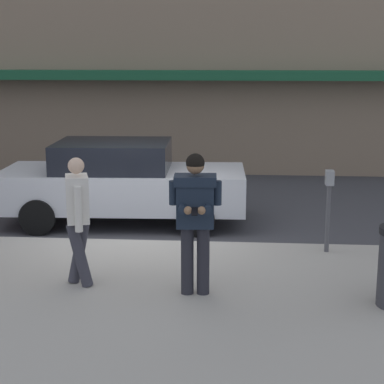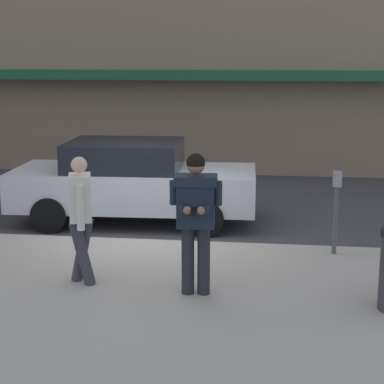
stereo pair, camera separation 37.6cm
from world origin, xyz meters
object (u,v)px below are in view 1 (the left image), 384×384
Objects in this scene: parked_sedan_mid at (121,182)px; pedestrian_in_light_coat at (78,213)px; man_texting_on_phone at (195,209)px; parking_meter at (329,199)px.

parked_sedan_mid is 3.70m from pedestrian_in_light_coat.
parked_sedan_mid is 4.28m from man_texting_on_phone.
pedestrian_in_light_coat is 1.34× the size of parking_meter.
parked_sedan_mid is 3.60× the size of parking_meter.
pedestrian_in_light_coat is (-1.54, 0.23, -0.14)m from man_texting_on_phone.
parked_sedan_mid is at bearing 113.25° from man_texting_on_phone.
parked_sedan_mid is 2.53× the size of man_texting_on_phone.
pedestrian_in_light_coat is at bearing 171.67° from man_texting_on_phone.
man_texting_on_phone reaches higher than pedestrian_in_light_coat.
man_texting_on_phone is at bearing -8.33° from pedestrian_in_light_coat.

